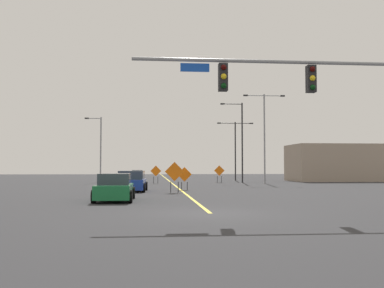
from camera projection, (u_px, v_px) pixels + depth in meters
The scene contains 15 objects.
ground at pixel (211, 213), 16.60m from camera, with size 175.35×175.35×0.00m, color #2D2D30.
road_centre_stripe at pixel (166, 179), 65.04m from camera, with size 0.16×97.42×0.01m.
traffic_signal_assembly at pixel (310, 91), 17.18m from camera, with size 10.43×0.44×6.34m.
street_lamp_far_left at pixel (235, 145), 55.90m from camera, with size 4.57×0.24×7.36m.
street_lamp_near_right at pixel (264, 131), 46.20m from camera, with size 4.38×0.24×9.29m.
street_lamp_mid_right at pixel (241, 138), 48.84m from camera, with size 2.48×0.24×8.78m.
street_lamp_mid_left at pixel (99, 146), 49.63m from camera, with size 1.87×0.24×7.29m.
construction_sign_right_lane at pixel (175, 173), 29.94m from camera, with size 1.30×0.10×2.07m.
construction_sign_left_lane at pixel (219, 172), 48.94m from camera, with size 1.15×0.22×1.89m.
construction_sign_left_shoulder at pixel (156, 172), 46.29m from camera, with size 1.12×0.09×1.86m.
construction_sign_median_near at pixel (184, 176), 33.40m from camera, with size 1.09×0.23×1.72m.
car_green_passing at pixel (115, 188), 22.84m from camera, with size 1.96×4.23×1.39m.
car_blue_far at pixel (132, 182), 31.46m from camera, with size 2.26×4.00×1.45m.
car_white_approaching at pixel (137, 174), 68.70m from camera, with size 2.18×4.36×1.22m.
roadside_building_east at pixel (339, 163), 54.26m from camera, with size 11.71×6.66×4.42m.
Camera 1 is at (-2.22, -16.57, 1.74)m, focal length 41.70 mm.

